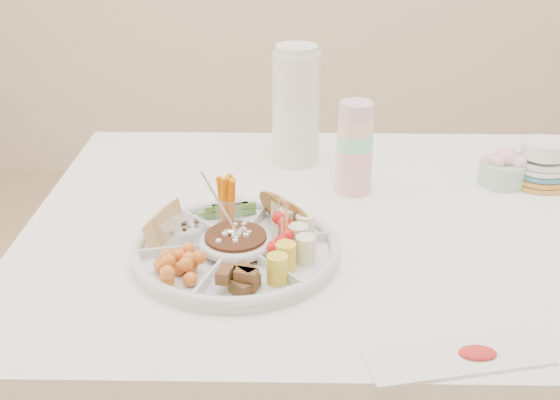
{
  "coord_description": "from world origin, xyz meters",
  "views": [
    {
      "loc": [
        -0.22,
        -1.29,
        1.42
      ],
      "look_at": [
        -0.24,
        -0.06,
        0.83
      ],
      "focal_mm": 45.0,
      "sensor_mm": 36.0,
      "label": 1
    }
  ],
  "objects_px": {
    "party_tray": "(236,246)",
    "thermos": "(296,104)",
    "plate_stack": "(541,164)",
    "dining_table": "(386,366)"
  },
  "relations": [
    {
      "from": "dining_table",
      "to": "thermos",
      "type": "distance_m",
      "value": 0.65
    },
    {
      "from": "party_tray",
      "to": "plate_stack",
      "type": "relative_size",
      "value": 2.67
    },
    {
      "from": "party_tray",
      "to": "thermos",
      "type": "distance_m",
      "value": 0.5
    },
    {
      "from": "party_tray",
      "to": "plate_stack",
      "type": "xyz_separation_m",
      "value": [
        0.67,
        0.35,
        0.02
      ]
    },
    {
      "from": "party_tray",
      "to": "plate_stack",
      "type": "bearing_deg",
      "value": 27.47
    },
    {
      "from": "dining_table",
      "to": "plate_stack",
      "type": "xyz_separation_m",
      "value": [
        0.35,
        0.19,
        0.42
      ]
    },
    {
      "from": "dining_table",
      "to": "thermos",
      "type": "height_order",
      "value": "thermos"
    },
    {
      "from": "dining_table",
      "to": "thermos",
      "type": "relative_size",
      "value": 5.2
    },
    {
      "from": "party_tray",
      "to": "thermos",
      "type": "height_order",
      "value": "thermos"
    },
    {
      "from": "thermos",
      "to": "plate_stack",
      "type": "distance_m",
      "value": 0.58
    }
  ]
}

